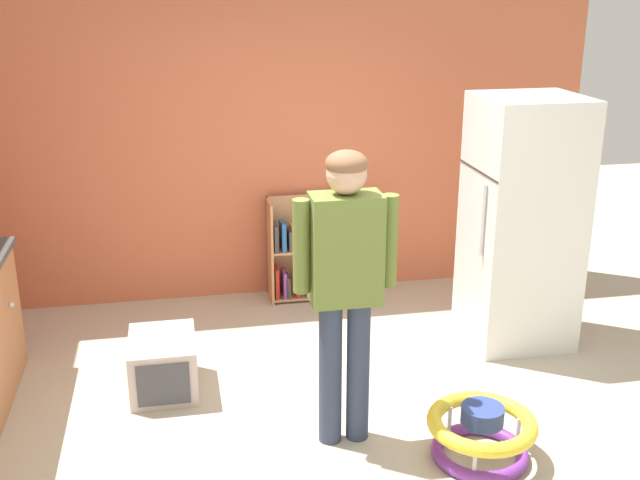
% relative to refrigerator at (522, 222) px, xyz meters
% --- Properties ---
extents(ground_plane, '(12.00, 12.00, 0.00)m').
position_rel_refrigerator_xyz_m(ground_plane, '(-1.58, -1.08, -0.89)').
color(ground_plane, '#BCB19A').
rests_on(ground_plane, ground).
extents(back_wall, '(5.20, 0.06, 2.70)m').
position_rel_refrigerator_xyz_m(back_wall, '(-1.58, 1.25, 0.46)').
color(back_wall, '#CD6947').
rests_on(back_wall, ground).
extents(refrigerator, '(0.73, 0.68, 1.78)m').
position_rel_refrigerator_xyz_m(refrigerator, '(0.00, 0.00, 0.00)').
color(refrigerator, white).
rests_on(refrigerator, ground).
extents(bookshelf, '(0.80, 0.28, 0.85)m').
position_rel_refrigerator_xyz_m(bookshelf, '(-1.33, 1.06, -0.52)').
color(bookshelf, tan).
rests_on(bookshelf, ground).
extents(standing_person, '(0.57, 0.22, 1.70)m').
position_rel_refrigerator_xyz_m(standing_person, '(-1.52, -1.06, 0.14)').
color(standing_person, '#333D57').
rests_on(standing_person, ground).
extents(baby_walker, '(0.60, 0.60, 0.32)m').
position_rel_refrigerator_xyz_m(baby_walker, '(-0.82, -1.39, -0.73)').
color(baby_walker, purple).
rests_on(baby_walker, ground).
extents(pet_carrier, '(0.42, 0.55, 0.36)m').
position_rel_refrigerator_xyz_m(pet_carrier, '(-2.53, -0.29, -0.71)').
color(pet_carrier, beige).
rests_on(pet_carrier, ground).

